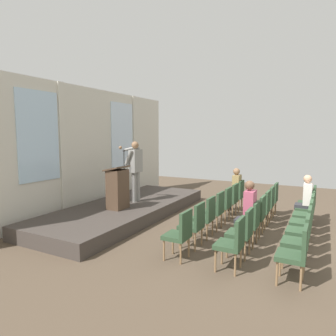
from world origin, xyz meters
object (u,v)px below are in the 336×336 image
(mic_stand, at_px, (125,192))
(chair_r1_c2, at_px, (251,221))
(audience_r0_c6, at_px, (235,187))
(chair_r2_c6, at_px, (310,200))
(chair_r0_c0, at_px, (180,232))
(audience_r1_c2, at_px, (247,210))
(chair_r0_c3, at_px, (216,208))
(chair_r2_c0, at_px, (296,251))
(chair_r2_c3, at_px, (305,219))
(lectern, at_px, (118,188))
(chair_r0_c5, at_px, (231,198))
(audience_r2_c5, at_px, (305,198))
(chair_r0_c1, at_px, (194,222))
(chair_r1_c6, at_px, (272,197))
(chair_r1_c0, at_px, (233,241))
(chair_r2_c2, at_px, (303,228))
(chair_r1_c1, at_px, (243,230))
(chair_r2_c1, at_px, (300,238))
(chair_r0_c6, at_px, (237,194))
(chair_r0_c4, at_px, (224,203))
(speaker, at_px, (135,167))
(chair_r2_c5, at_px, (308,206))
(chair_r1_c4, at_px, (263,207))
(chair_r1_c3, at_px, (257,213))
(chair_r1_c5, at_px, (268,202))
(chair_r2_c4, at_px, (307,212))
(chair_r0_c2, at_px, (206,215))

(mic_stand, xyz_separation_m, chair_r1_c2, (-0.70, -3.74, -0.14))
(audience_r0_c6, xyz_separation_m, chair_r2_c6, (0.00, -2.07, -0.20))
(chair_r0_c0, bearing_deg, audience_r1_c2, -34.29)
(chair_r0_c3, height_order, chair_r1_c2, same)
(chair_r2_c0, relative_size, chair_r2_c3, 1.00)
(lectern, xyz_separation_m, chair_r0_c5, (1.87, -2.56, -0.36))
(lectern, relative_size, audience_r2_c5, 0.88)
(chair_r0_c1, relative_size, chair_r2_c0, 1.00)
(chair_r1_c6, bearing_deg, chair_r1_c2, 180.00)
(chair_r1_c0, distance_m, audience_r1_c2, 1.36)
(chair_r2_c0, relative_size, chair_r2_c2, 1.00)
(chair_r1_c1, bearing_deg, chair_r0_c3, 36.51)
(chair_r0_c0, bearing_deg, chair_r2_c1, -71.34)
(chair_r0_c6, bearing_deg, audience_r0_c6, 90.00)
(chair_r0_c0, xyz_separation_m, chair_r0_c5, (3.35, 0.00, 0.00))
(chair_r0_c4, relative_size, chair_r1_c0, 1.00)
(speaker, height_order, chair_r2_c1, speaker)
(chair_r1_c0, relative_size, chair_r2_c5, 1.00)
(audience_r0_c6, height_order, chair_r2_c5, audience_r0_c6)
(chair_r0_c5, relative_size, chair_r1_c4, 1.00)
(audience_r0_c6, xyz_separation_m, chair_r1_c3, (-2.01, -1.07, -0.20))
(chair_r1_c3, height_order, chair_r2_c2, same)
(chair_r1_c2, bearing_deg, chair_r1_c5, 0.00)
(mic_stand, xyz_separation_m, audience_r0_c6, (1.98, -2.67, 0.05))
(chair_r1_c2, xyz_separation_m, chair_r1_c4, (1.34, 0.00, 0.00))
(chair_r0_c3, bearing_deg, chair_r2_c4, -71.34)
(chair_r2_c0, bearing_deg, chair_r1_c6, 13.86)
(chair_r0_c6, xyz_separation_m, chair_r1_c2, (-2.68, -0.99, 0.00))
(audience_r0_c6, xyz_separation_m, chair_r1_c1, (-3.35, -1.07, -0.20))
(chair_r1_c6, bearing_deg, chair_r2_c1, -163.50)
(chair_r2_c1, height_order, chair_r2_c5, same)
(speaker, relative_size, chair_r1_c5, 1.89)
(audience_r0_c6, distance_m, chair_r2_c4, 2.47)
(chair_r2_c2, bearing_deg, chair_r1_c2, 90.00)
(chair_r2_c3, xyz_separation_m, audience_r2_c5, (1.34, 0.08, 0.20))
(chair_r2_c1, height_order, chair_r2_c4, same)
(chair_r0_c1, height_order, chair_r2_c4, same)
(chair_r0_c2, xyz_separation_m, chair_r1_c3, (0.67, -0.99, 0.00))
(chair_r1_c3, bearing_deg, audience_r0_c6, 28.11)
(lectern, distance_m, chair_r2_c0, 4.80)
(chair_r1_c1, distance_m, chair_r1_c3, 1.34)
(chair_r1_c2, xyz_separation_m, chair_r2_c5, (2.01, -0.99, 0.00))
(chair_r0_c6, xyz_separation_m, chair_r2_c3, (-2.01, -1.98, 0.00))
(lectern, distance_m, chair_r2_c3, 4.59)
(chair_r1_c6, bearing_deg, chair_r0_c5, 124.03)
(lectern, bearing_deg, chair_r2_c4, -75.22)
(chair_r1_c1, xyz_separation_m, chair_r1_c2, (0.67, 0.00, 0.00))
(chair_r1_c1, bearing_deg, chair_r0_c0, 124.03)
(audience_r0_c6, bearing_deg, chair_r1_c2, -158.17)
(chair_r0_c0, distance_m, chair_r0_c2, 1.34)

